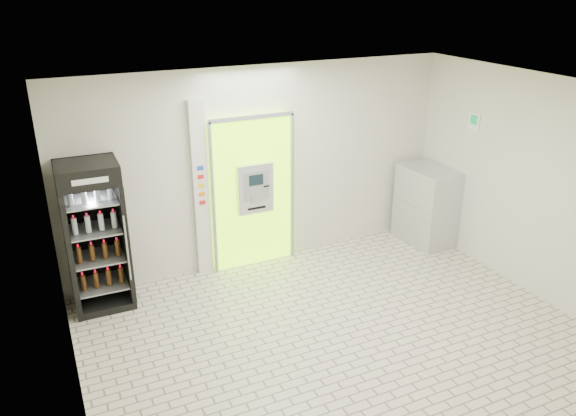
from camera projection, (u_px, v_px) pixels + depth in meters
ground at (343, 342)px, 6.85m from camera, size 6.00×6.00×0.00m
room_shell at (350, 202)px, 6.14m from camera, size 6.00×6.00×6.00m
atm_assembly at (252, 191)px, 8.34m from camera, size 1.30×0.24×2.33m
pillar at (201, 190)px, 8.02m from camera, size 0.22×0.11×2.60m
beverage_cooler at (96, 239)px, 7.31m from camera, size 0.77×0.72×2.01m
steel_cabinet at (427, 205)px, 9.24m from camera, size 0.69×0.99×1.28m
exit_sign at (474, 122)px, 8.38m from camera, size 0.02×0.22×0.26m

